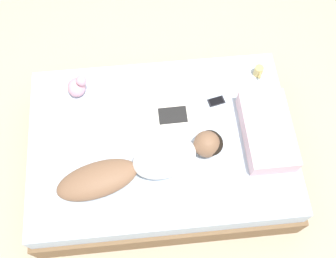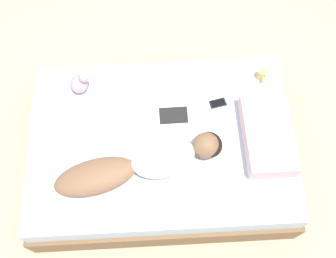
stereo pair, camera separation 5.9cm
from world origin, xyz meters
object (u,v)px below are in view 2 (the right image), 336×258
Objects in this scene: open_magazine at (173,104)px; coffee_mug at (262,75)px; person at (147,162)px; cell_phone at (218,103)px.

coffee_mug is at bearing 104.83° from open_magazine.
coffee_mug reaches higher than open_magazine.
person is 2.80× the size of open_magazine.
open_magazine is at bearing -74.33° from coffee_mug.
person is 11.71× the size of coffee_mug.
coffee_mug is at bearing 108.16° from cell_phone.
person is 1.24m from coffee_mug.
person reaches higher than open_magazine.
open_magazine is 0.38m from cell_phone.
person is 0.80m from cell_phone.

